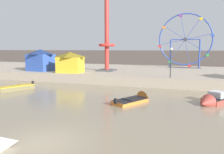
# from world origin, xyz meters

# --- Properties ---
(ground_plane) EXTENTS (240.00, 240.00, 0.00)m
(ground_plane) POSITION_xyz_m (0.00, 0.00, 0.00)
(ground_plane) COLOR gray
(quay_promenade) EXTENTS (110.00, 21.36, 1.27)m
(quay_promenade) POSITION_xyz_m (0.00, 28.89, 0.63)
(quay_promenade) COLOR tan
(quay_promenade) RESTS_ON ground_plane
(distant_town_skyline) EXTENTS (140.00, 3.00, 4.40)m
(distant_town_skyline) POSITION_xyz_m (0.00, 53.09, 2.20)
(distant_town_skyline) COLOR #564C47
(distant_town_skyline) RESTS_ON ground_plane
(motorboat_orange_hull) EXTENTS (3.36, 4.52, 1.42)m
(motorboat_orange_hull) POSITION_xyz_m (2.76, 10.68, 0.20)
(motorboat_orange_hull) COLOR orange
(motorboat_orange_hull) RESTS_ON ground_plane
(motorboat_faded_red) EXTENTS (4.01, 5.08, 1.51)m
(motorboat_faded_red) POSITION_xyz_m (9.52, 12.23, 0.33)
(motorboat_faded_red) COLOR #B24238
(motorboat_faded_red) RESTS_ON ground_plane
(motorboat_olive_wood) EXTENTS (3.30, 5.17, 1.24)m
(motorboat_olive_wood) POSITION_xyz_m (-12.45, 10.86, 0.29)
(motorboat_olive_wood) COLOR olive
(motorboat_olive_wood) RESTS_ON ground_plane
(ferris_wheel_blue_frame) EXTENTS (9.83, 1.20, 10.18)m
(ferris_wheel_blue_frame) POSITION_xyz_m (6.57, 34.75, 6.38)
(ferris_wheel_blue_frame) COLOR #334CA8
(ferris_wheel_blue_frame) RESTS_ON quay_promenade
(drop_tower_red_tower) EXTENTS (2.80, 2.80, 15.29)m
(drop_tower_red_tower) POSITION_xyz_m (-5.33, 24.59, 7.18)
(drop_tower_red_tower) COLOR #BC332D
(drop_tower_red_tower) RESTS_ON quay_promenade
(carnival_booth_yellow_awning) EXTENTS (4.19, 3.19, 3.12)m
(carnival_booth_yellow_awning) POSITION_xyz_m (-9.81, 20.55, 2.89)
(carnival_booth_yellow_awning) COLOR yellow
(carnival_booth_yellow_awning) RESTS_ON quay_promenade
(carnival_booth_blue_tent) EXTENTS (4.37, 3.80, 3.52)m
(carnival_booth_blue_tent) POSITION_xyz_m (-15.84, 21.52, 3.09)
(carnival_booth_blue_tent) COLOR #3356B7
(carnival_booth_blue_tent) RESTS_ON quay_promenade
(promenade_lamp_near) EXTENTS (0.32, 0.32, 3.73)m
(promenade_lamp_near) POSITION_xyz_m (5.13, 19.08, 3.72)
(promenade_lamp_near) COLOR #2D2D33
(promenade_lamp_near) RESTS_ON quay_promenade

